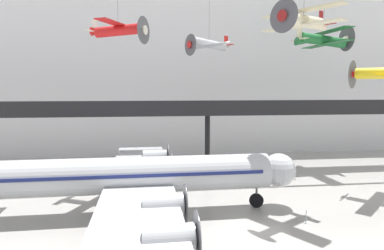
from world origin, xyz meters
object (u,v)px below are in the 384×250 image
Objects in this scene: suspended_plane_green_biplane at (323,40)px; suspended_plane_cream_biplane at (303,21)px; airliner_silver_main at (128,176)px; suspended_plane_silver_racer at (209,44)px; suspended_plane_red_highwing at (118,30)px; stanchion_barrier at (306,219)px.

suspended_plane_cream_biplane is at bearing -128.41° from suspended_plane_green_biplane.
airliner_silver_main is at bearing -32.96° from suspended_plane_cream_biplane.
suspended_plane_red_highwing is at bearing 7.37° from suspended_plane_silver_racer.
suspended_plane_silver_racer reaches higher than airliner_silver_main.
suspended_plane_red_highwing is at bearing -56.40° from suspended_plane_cream_biplane.
airliner_silver_main is 15.63m from suspended_plane_red_highwing.
suspended_plane_silver_racer and suspended_plane_red_highwing have the same top height.
airliner_silver_main is 4.63× the size of suspended_plane_red_highwing.
suspended_plane_green_biplane is at bearing -155.02° from suspended_plane_cream_biplane.
airliner_silver_main is 4.84× the size of suspended_plane_silver_racer.
stanchion_barrier is at bearing -10.05° from suspended_plane_red_highwing.
suspended_plane_green_biplane is at bearing 29.70° from airliner_silver_main.
suspended_plane_silver_racer and suspended_plane_green_biplane have the same top height.
suspended_plane_silver_racer is 12.73m from suspended_plane_red_highwing.
suspended_plane_cream_biplane reaches higher than airliner_silver_main.
suspended_plane_green_biplane is at bearing 60.44° from stanchion_barrier.
suspended_plane_silver_racer is 16.09m from suspended_plane_green_biplane.
suspended_plane_cream_biplane is 18.40m from suspended_plane_red_highwing.
suspended_plane_cream_biplane is (15.59, -0.23, 13.66)m from airliner_silver_main.
suspended_plane_green_biplane is 27.95m from suspended_plane_red_highwing.
suspended_plane_silver_racer reaches higher than stanchion_barrier.
suspended_plane_red_highwing is 7.10× the size of stanchion_barrier.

